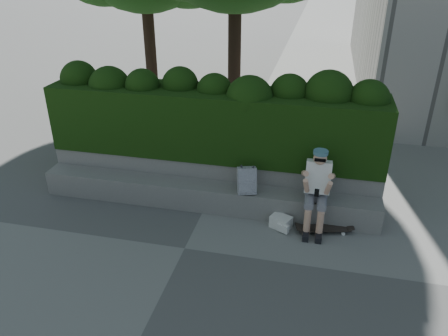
% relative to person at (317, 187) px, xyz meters
% --- Properties ---
extents(ground, '(80.00, 80.00, 0.00)m').
position_rel_person_xyz_m(ground, '(-1.91, -1.07, -0.75)').
color(ground, slate).
rests_on(ground, ground).
extents(bench_ledge, '(6.00, 0.45, 0.45)m').
position_rel_person_xyz_m(bench_ledge, '(-1.91, 0.18, -0.53)').
color(bench_ledge, gray).
rests_on(bench_ledge, ground).
extents(planter_wall, '(6.00, 0.50, 0.75)m').
position_rel_person_xyz_m(planter_wall, '(-1.91, 0.66, -0.38)').
color(planter_wall, gray).
rests_on(planter_wall, ground).
extents(hedge, '(6.00, 1.00, 1.20)m').
position_rel_person_xyz_m(hedge, '(-1.91, 0.88, 0.60)').
color(hedge, black).
rests_on(hedge, planter_wall).
extents(person, '(0.40, 0.76, 1.38)m').
position_rel_person_xyz_m(person, '(0.00, 0.00, 0.00)').
color(person, slate).
rests_on(person, ground).
extents(skateboard, '(0.86, 0.41, 0.09)m').
position_rel_person_xyz_m(skateboard, '(0.19, -0.15, -0.68)').
color(skateboard, black).
rests_on(skateboard, ground).
extents(backpack_plaid, '(0.35, 0.26, 0.46)m').
position_rel_person_xyz_m(backpack_plaid, '(-1.16, 0.08, -0.07)').
color(backpack_plaid, silver).
rests_on(backpack_plaid, bench_ledge).
extents(backpack_ground, '(0.39, 0.34, 0.21)m').
position_rel_person_xyz_m(backpack_ground, '(-0.52, -0.17, -0.65)').
color(backpack_ground, white).
rests_on(backpack_ground, ground).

